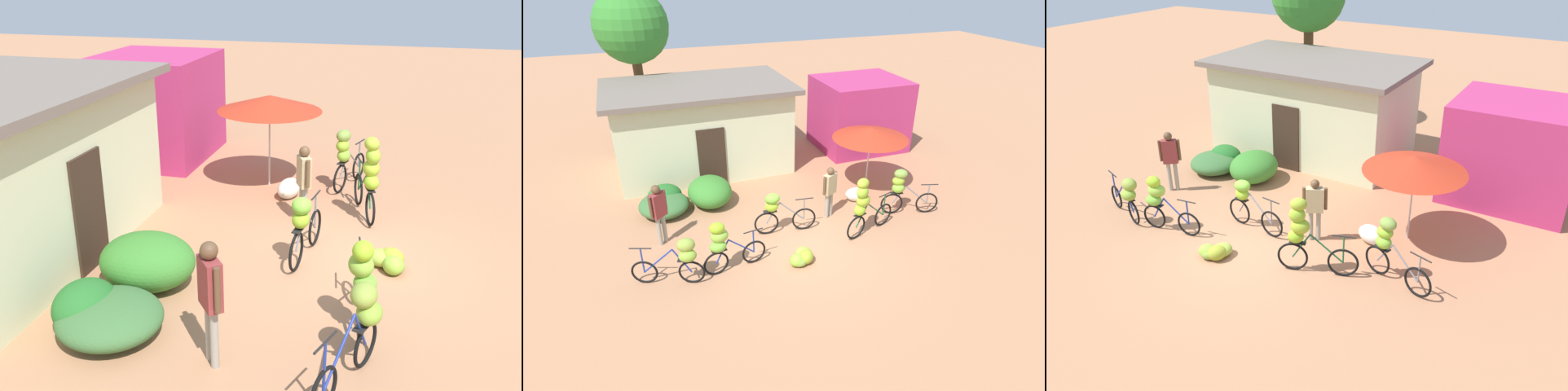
{
  "view_description": "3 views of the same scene",
  "coord_description": "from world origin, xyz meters",
  "views": [
    {
      "loc": [
        -9.39,
        -0.88,
        4.78
      ],
      "look_at": [
        -0.23,
        1.53,
        1.07
      ],
      "focal_mm": 40.45,
      "sensor_mm": 36.0,
      "label": 1
    },
    {
      "loc": [
        -3.76,
        -8.74,
        6.68
      ],
      "look_at": [
        -0.01,
        1.45,
        0.71
      ],
      "focal_mm": 29.85,
      "sensor_mm": 36.0,
      "label": 2
    },
    {
      "loc": [
        6.27,
        -7.99,
        6.6
      ],
      "look_at": [
        0.87,
        1.3,
        0.97
      ],
      "focal_mm": 35.33,
      "sensor_mm": 36.0,
      "label": 3
    }
  ],
  "objects": [
    {
      "name": "bicycle_leftmost",
      "position": [
        -3.24,
        -0.5,
        0.73
      ],
      "size": [
        1.63,
        0.71,
        1.21
      ],
      "color": "black",
      "rests_on": "ground"
    },
    {
      "name": "hedge_bush_front_left",
      "position": [
        -3.26,
        2.87,
        0.29
      ],
      "size": [
        1.45,
        1.48,
        0.57
      ],
      "primitive_type": "ellipsoid",
      "color": "#3A6935",
      "rests_on": "ground"
    },
    {
      "name": "shop_pink",
      "position": [
        4.66,
        5.66,
        1.34
      ],
      "size": [
        3.2,
        2.8,
        2.67
      ],
      "primitive_type": "cube",
      "color": "#B42E66",
      "rests_on": "ground"
    },
    {
      "name": "bicycle_rightmost",
      "position": [
        3.31,
        0.48,
        0.82
      ],
      "size": [
        1.64,
        0.62,
        1.42
      ],
      "color": "black",
      "rests_on": "ground"
    },
    {
      "name": "person_bystander",
      "position": [
        -3.48,
        1.31,
        1.06
      ],
      "size": [
        0.47,
        0.41,
        1.73
      ],
      "color": "gray",
      "rests_on": "ground"
    },
    {
      "name": "person_vendor",
      "position": [
        1.23,
        1.04,
        0.96
      ],
      "size": [
        0.53,
        0.36,
        1.58
      ],
      "color": "gray",
      "rests_on": "ground"
    },
    {
      "name": "ground_plane",
      "position": [
        0.0,
        0.0,
        0.0
      ],
      "size": [
        60.0,
        60.0,
        0.0
      ],
      "primitive_type": "plane",
      "color": "#B07853"
    },
    {
      "name": "hedge_bush_mid",
      "position": [
        -1.87,
        2.95,
        0.44
      ],
      "size": [
        1.32,
        1.54,
        0.87
      ],
      "primitive_type": "ellipsoid",
      "color": "#387D2C",
      "rests_on": "ground"
    },
    {
      "name": "produce_sack",
      "position": [
        2.45,
        1.59,
        0.22
      ],
      "size": [
        0.8,
        0.62,
        0.44
      ],
      "primitive_type": "ellipsoid",
      "rotation": [
        0.0,
        0.0,
        2.85
      ],
      "color": "silver",
      "rests_on": "ground"
    },
    {
      "name": "bicycle_center_loaded",
      "position": [
        -0.45,
        0.73,
        0.73
      ],
      "size": [
        1.72,
        0.36,
        1.24
      ],
      "color": "black",
      "rests_on": "ground"
    },
    {
      "name": "banana_pile_on_ground",
      "position": [
        -0.34,
        -0.74,
        0.15
      ],
      "size": [
        0.77,
        0.75,
        0.34
      ],
      "color": "#8CBF38",
      "rests_on": "ground"
    },
    {
      "name": "building_low",
      "position": [
        -1.5,
        5.85,
        1.51
      ],
      "size": [
        6.24,
        3.94,
        2.98
      ],
      "color": "beige",
      "rests_on": "ground"
    },
    {
      "name": "market_umbrella",
      "position": [
        3.12,
        2.2,
        1.94
      ],
      "size": [
        2.36,
        2.36,
        2.12
      ],
      "color": "beige",
      "rests_on": "ground"
    },
    {
      "name": "hedge_bush_front_right",
      "position": [
        -3.18,
        3.28,
        0.36
      ],
      "size": [
        1.02,
        0.88,
        0.71
      ],
      "primitive_type": "ellipsoid",
      "color": "#246626",
      "rests_on": "ground"
    },
    {
      "name": "bicycle_near_pile",
      "position": [
        -2.21,
        -0.42,
        0.83
      ],
      "size": [
        1.6,
        0.47,
        1.41
      ],
      "color": "black",
      "rests_on": "ground"
    },
    {
      "name": "bicycle_by_shop",
      "position": [
        1.65,
        -0.18,
        0.99
      ],
      "size": [
        1.7,
        0.65,
        1.76
      ],
      "color": "black",
      "rests_on": "ground"
    }
  ]
}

